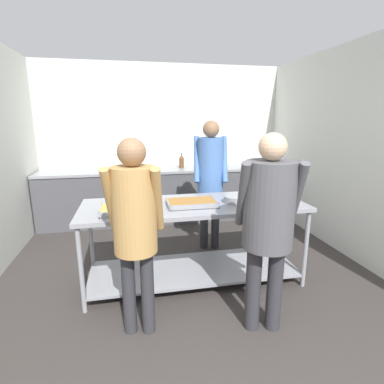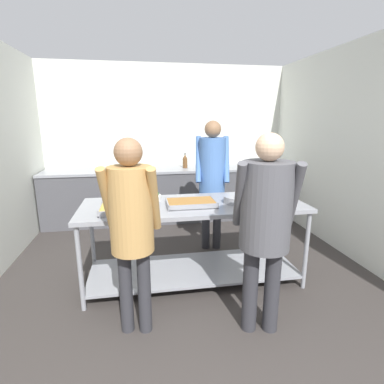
% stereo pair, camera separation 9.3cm
% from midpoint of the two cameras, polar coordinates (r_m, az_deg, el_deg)
% --- Properties ---
extents(wall_rear, '(4.31, 0.06, 2.65)m').
position_cam_midpoint_polar(wall_rear, '(5.45, -4.24, 9.48)').
color(wall_rear, silver).
rests_on(wall_rear, ground_plane).
extents(wall_right, '(0.06, 4.44, 2.65)m').
position_cam_midpoint_polar(wall_right, '(4.22, 29.56, 6.51)').
color(wall_right, silver).
rests_on(wall_right, ground_plane).
extents(back_counter, '(4.15, 0.65, 0.90)m').
position_cam_midpoint_polar(back_counter, '(5.22, -3.65, -0.40)').
color(back_counter, '#4C4C51').
rests_on(back_counter, ground_plane).
extents(serving_counter, '(2.31, 0.84, 0.87)m').
position_cam_midpoint_polar(serving_counter, '(3.21, 1.14, -7.04)').
color(serving_counter, gray).
rests_on(serving_counter, ground_plane).
extents(serving_tray_roast, '(0.36, 0.32, 0.05)m').
position_cam_midpoint_polar(serving_tray_roast, '(2.92, -12.83, -3.19)').
color(serving_tray_roast, gray).
rests_on(serving_tray_roast, serving_counter).
extents(broccoli_bowl, '(0.21, 0.21, 0.10)m').
position_cam_midpoint_polar(broccoli_bowl, '(3.25, -6.90, -0.99)').
color(broccoli_bowl, silver).
rests_on(broccoli_bowl, serving_counter).
extents(serving_tray_vegetables, '(0.49, 0.33, 0.05)m').
position_cam_midpoint_polar(serving_tray_vegetables, '(3.04, 0.68, -2.15)').
color(serving_tray_vegetables, gray).
rests_on(serving_tray_vegetables, serving_counter).
extents(sauce_pan, '(0.39, 0.25, 0.07)m').
position_cam_midpoint_polar(sauce_pan, '(3.17, 9.20, -1.37)').
color(sauce_pan, gray).
rests_on(sauce_pan, serving_counter).
extents(plate_stack, '(0.26, 0.26, 0.06)m').
position_cam_midpoint_polar(plate_stack, '(3.39, 14.39, -0.82)').
color(plate_stack, white).
rests_on(plate_stack, serving_counter).
extents(guest_serving_left, '(0.54, 0.41, 1.63)m').
position_cam_midpoint_polar(guest_serving_left, '(2.39, 14.91, -4.50)').
color(guest_serving_left, '#2D2D33').
rests_on(guest_serving_left, ground_plane).
extents(guest_serving_right, '(0.47, 0.37, 1.60)m').
position_cam_midpoint_polar(guest_serving_right, '(2.34, -10.33, -4.91)').
color(guest_serving_right, '#2D2D33').
rests_on(guest_serving_right, ground_plane).
extents(cook_behind_counter, '(0.48, 0.40, 1.71)m').
position_cam_midpoint_polar(cook_behind_counter, '(3.90, 4.54, 3.89)').
color(cook_behind_counter, '#2D2D33').
rests_on(cook_behind_counter, ground_plane).
extents(water_bottle, '(0.08, 0.08, 0.25)m').
position_cam_midpoint_polar(water_bottle, '(5.18, -0.82, 5.86)').
color(water_bottle, brown).
rests_on(water_bottle, back_counter).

